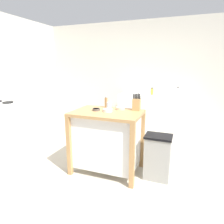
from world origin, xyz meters
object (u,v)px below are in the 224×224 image
at_px(pepper_grinder, 106,102).
at_px(bottle_dish_soap, 152,91).
at_px(bottle_hand_soap, 178,92).
at_px(kitchen_island, 107,138).
at_px(sink_faucet, 158,89).
at_px(bowl_stoneware_deep, 121,108).
at_px(bowl_ceramic_wide, 96,109).
at_px(bowl_ceramic_small, 108,110).
at_px(knife_block, 137,104).
at_px(trash_bin, 158,157).
at_px(drinking_cup, 109,106).

xyz_separation_m(pepper_grinder, bottle_dish_soap, (0.40, 1.78, -0.03)).
relative_size(pepper_grinder, bottle_hand_soap, 0.91).
xyz_separation_m(kitchen_island, sink_faucet, (0.39, 2.24, 0.49)).
bearing_deg(sink_faucet, bowl_stoneware_deep, -97.11).
height_order(bowl_ceramic_wide, bottle_dish_soap, bottle_dish_soap).
bearing_deg(pepper_grinder, kitchen_island, -65.06).
height_order(bowl_ceramic_small, bowl_stoneware_deep, bowl_ceramic_small).
bearing_deg(bowl_ceramic_small, sink_faucet, 80.32).
relative_size(kitchen_island, bowl_ceramic_small, 7.24).
xyz_separation_m(kitchen_island, bowl_ceramic_wide, (-0.17, 0.01, 0.42)).
bearing_deg(knife_block, pepper_grinder, 177.27).
bearing_deg(pepper_grinder, bowl_ceramic_small, -63.09).
height_order(knife_block, bowl_ceramic_small, knife_block).
bearing_deg(bowl_ceramic_small, pepper_grinder, 116.91).
distance_m(bottle_dish_soap, bottle_hand_soap, 0.56).
bearing_deg(bottle_dish_soap, bowl_stoneware_deep, -94.65).
distance_m(trash_bin, bottle_hand_soap, 2.11).
bearing_deg(bottle_dish_soap, bowl_ceramic_small, -97.73).
bearing_deg(bowl_stoneware_deep, bottle_hand_soap, 69.01).
relative_size(bowl_ceramic_wide, bottle_hand_soap, 0.56).
relative_size(kitchen_island, knife_block, 3.92).
distance_m(bowl_stoneware_deep, bottle_hand_soap, 1.99).
distance_m(bowl_ceramic_wide, pepper_grinder, 0.26).
bearing_deg(drinking_cup, bottle_hand_soap, 65.77).
bearing_deg(trash_bin, bowl_stoneware_deep, 166.42).
relative_size(bowl_ceramic_small, bowl_stoneware_deep, 0.99).
relative_size(drinking_cup, bottle_hand_soap, 0.58).
xyz_separation_m(bowl_ceramic_small, drinking_cup, (-0.03, 0.12, 0.03)).
bearing_deg(pepper_grinder, bottle_dish_soap, 77.28).
xyz_separation_m(bowl_ceramic_wide, bottle_dish_soap, (0.46, 2.03, 0.04)).
bearing_deg(bowl_stoneware_deep, pepper_grinder, 167.51).
xyz_separation_m(drinking_cup, bottle_hand_soap, (0.87, 1.93, 0.01)).
distance_m(drinking_cup, trash_bin, 0.99).
xyz_separation_m(kitchen_island, bowl_ceramic_small, (0.01, 0.00, 0.42)).
bearing_deg(trash_bin, pepper_grinder, 166.75).
bearing_deg(bowl_stoneware_deep, knife_block, 8.08).
bearing_deg(trash_bin, kitchen_island, -175.90).
distance_m(pepper_grinder, sink_faucet, 2.05).
xyz_separation_m(knife_block, sink_faucet, (0.02, 2.01, -0.00)).
bearing_deg(knife_block, bottle_dish_soap, 92.60).
bearing_deg(drinking_cup, trash_bin, -5.41).
bearing_deg(bottle_hand_soap, bowl_ceramic_wide, -116.50).
distance_m(bowl_stoneware_deep, sink_faucet, 2.06).
xyz_separation_m(bowl_ceramic_wide, sink_faucet, (0.56, 2.23, 0.07)).
relative_size(drinking_cup, sink_faucet, 0.52).
bearing_deg(bottle_hand_soap, bowl_stoneware_deep, -110.99).
relative_size(kitchen_island, bottle_dish_soap, 5.95).
xyz_separation_m(kitchen_island, bottle_hand_soap, (0.85, 2.05, 0.47)).
height_order(knife_block, bowl_ceramic_wide, knife_block).
relative_size(bowl_ceramic_small, bottle_hand_soap, 0.68).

